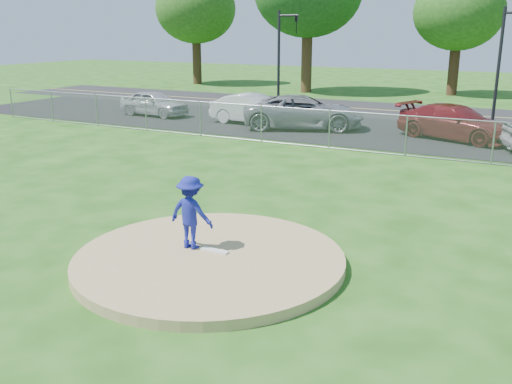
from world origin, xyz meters
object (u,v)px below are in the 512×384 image
traffic_signal_left (282,50)px  traffic_cone (278,122)px  parked_car_silver (154,103)px  parked_car_darkred (455,122)px  pitcher (191,212)px  tree_center (460,0)px  parked_car_gray (304,112)px  parked_car_white (254,109)px

traffic_signal_left → traffic_cone: traffic_signal_left is taller
parked_car_silver → parked_car_darkred: parked_car_darkred is taller
pitcher → parked_car_darkred: pitcher is taller
pitcher → traffic_cone: size_ratio=2.49×
tree_center → traffic_signal_left: (-7.76, -12.00, -3.11)m
traffic_cone → parked_car_silver: parked_car_silver is taller
parked_car_gray → tree_center: bearing=-33.3°
tree_center → pitcher: size_ratio=6.51×
traffic_signal_left → parked_car_darkred: 12.52m
tree_center → parked_car_darkred: tree_center is taller
tree_center → parked_car_white: 20.00m
traffic_signal_left → parked_car_white: bearing=-77.8°
tree_center → parked_car_darkred: size_ratio=1.97×
traffic_cone → parked_car_white: 1.71m
parked_car_white → parked_car_silver: bearing=94.0°
tree_center → parked_car_darkred: bearing=-80.2°
parked_car_white → parked_car_gray: size_ratio=0.79×
parked_car_darkred → parked_car_silver: bearing=110.9°
parked_car_white → traffic_signal_left: bearing=16.1°
tree_center → parked_car_silver: bearing=-124.8°
parked_car_white → parked_car_darkred: (9.52, 0.32, -0.00)m
traffic_signal_left → parked_car_white: 6.71m
pitcher → traffic_cone: 16.17m
traffic_signal_left → traffic_cone: (2.87, -6.57, -3.05)m
tree_center → parked_car_gray: bearing=-101.7°
tree_center → parked_car_silver: size_ratio=2.48×
tree_center → parked_car_silver: 22.75m
traffic_cone → parked_car_darkred: bearing=6.1°
traffic_signal_left → parked_car_silver: traffic_signal_left is taller
pitcher → tree_center: bearing=-89.0°
traffic_signal_left → pitcher: 23.44m
traffic_signal_left → pitcher: traffic_signal_left is taller
parked_car_darkred → pitcher: bearing=-169.5°
traffic_cone → parked_car_white: (-1.57, 0.53, 0.43)m
tree_center → traffic_signal_left: size_ratio=1.76×
tree_center → pitcher: tree_center is taller
traffic_signal_left → parked_car_silver: size_ratio=1.41×
traffic_cone → parked_car_darkred: (7.95, 0.85, 0.42)m
traffic_signal_left → parked_car_darkred: (10.82, -5.72, -2.63)m
pitcher → parked_car_silver: size_ratio=0.38×
parked_car_silver → parked_car_gray: parked_car_gray is taller
traffic_signal_left → parked_car_silver: bearing=-128.4°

